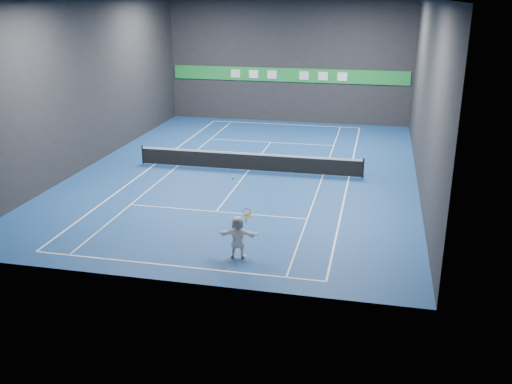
% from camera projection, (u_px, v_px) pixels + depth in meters
% --- Properties ---
extents(ground, '(26.00, 26.00, 0.00)m').
position_uv_depth(ground, '(249.00, 170.00, 31.39)').
color(ground, navy).
rests_on(ground, ground).
extents(wall_back, '(18.00, 0.10, 9.00)m').
position_uv_depth(wall_back, '(288.00, 61.00, 41.88)').
color(wall_back, black).
rests_on(wall_back, ground).
extents(wall_front, '(18.00, 0.10, 9.00)m').
position_uv_depth(wall_front, '(154.00, 153.00, 17.92)').
color(wall_front, black).
rests_on(wall_front, ground).
extents(wall_left, '(0.10, 26.00, 9.00)m').
position_uv_depth(wall_left, '(91.00, 83.00, 31.73)').
color(wall_left, black).
rests_on(wall_left, ground).
extents(wall_right, '(0.10, 26.00, 9.00)m').
position_uv_depth(wall_right, '(426.00, 95.00, 28.08)').
color(wall_right, black).
rests_on(wall_right, ground).
extents(baseline_near, '(10.98, 0.08, 0.01)m').
position_uv_depth(baseline_near, '(173.00, 266.00, 20.44)').
color(baseline_near, white).
rests_on(baseline_near, ground).
extents(baseline_far, '(10.98, 0.08, 0.01)m').
position_uv_depth(baseline_far, '(285.00, 124.00, 42.35)').
color(baseline_far, white).
rests_on(baseline_far, ground).
extents(sideline_doubles_left, '(0.08, 23.78, 0.01)m').
position_uv_depth(sideline_doubles_left, '(155.00, 164.00, 32.51)').
color(sideline_doubles_left, white).
rests_on(sideline_doubles_left, ground).
extents(sideline_doubles_right, '(0.08, 23.78, 0.01)m').
position_uv_depth(sideline_doubles_right, '(349.00, 177.00, 30.28)').
color(sideline_doubles_right, white).
rests_on(sideline_doubles_right, ground).
extents(sideline_singles_left, '(0.06, 23.78, 0.01)m').
position_uv_depth(sideline_singles_left, '(178.00, 166.00, 32.23)').
color(sideline_singles_left, white).
rests_on(sideline_singles_left, ground).
extents(sideline_singles_right, '(0.06, 23.78, 0.01)m').
position_uv_depth(sideline_singles_right, '(323.00, 175.00, 30.56)').
color(sideline_singles_right, white).
rests_on(sideline_singles_right, ground).
extents(service_line_near, '(8.23, 0.06, 0.01)m').
position_uv_depth(service_line_near, '(216.00, 212.00, 25.49)').
color(service_line_near, white).
rests_on(service_line_near, ground).
extents(service_line_far, '(8.23, 0.06, 0.01)m').
position_uv_depth(service_line_far, '(271.00, 142.00, 37.29)').
color(service_line_far, white).
rests_on(service_line_far, ground).
extents(center_service_line, '(0.06, 12.80, 0.01)m').
position_uv_depth(center_service_line, '(249.00, 170.00, 31.39)').
color(center_service_line, white).
rests_on(center_service_line, ground).
extents(player, '(1.55, 0.63, 1.63)m').
position_uv_depth(player, '(238.00, 237.00, 20.84)').
color(player, white).
rests_on(player, ground).
extents(tennis_ball, '(0.07, 0.07, 0.07)m').
position_uv_depth(tennis_ball, '(233.00, 178.00, 20.22)').
color(tennis_ball, '#DDF929').
rests_on(tennis_ball, player).
extents(tennis_net, '(12.50, 0.10, 1.07)m').
position_uv_depth(tennis_net, '(248.00, 161.00, 31.22)').
color(tennis_net, black).
rests_on(tennis_net, ground).
extents(sponsor_banner, '(17.64, 0.11, 1.00)m').
position_uv_depth(sponsor_banner, '(288.00, 75.00, 42.16)').
color(sponsor_banner, '#1E8937').
rests_on(sponsor_banner, wall_back).
extents(tennis_racket, '(0.46, 0.36, 0.58)m').
position_uv_depth(tennis_racket, '(247.00, 213.00, 20.50)').
color(tennis_racket, red).
rests_on(tennis_racket, player).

